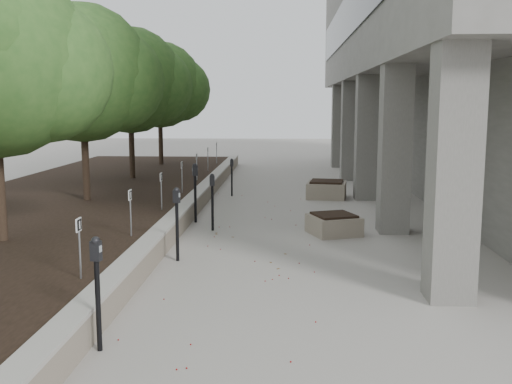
% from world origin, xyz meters
% --- Properties ---
extents(ground, '(90.00, 90.00, 0.00)m').
position_xyz_m(ground, '(0.00, 0.00, 0.00)').
color(ground, '#A29D95').
rests_on(ground, ground).
extents(retaining_wall, '(0.39, 26.00, 0.50)m').
position_xyz_m(retaining_wall, '(-1.82, 9.00, 0.25)').
color(retaining_wall, gray).
rests_on(retaining_wall, ground).
extents(planting_bed, '(7.00, 26.00, 0.40)m').
position_xyz_m(planting_bed, '(-5.50, 9.00, 0.20)').
color(planting_bed, black).
rests_on(planting_bed, ground).
extents(crabapple_tree_3, '(4.60, 4.00, 5.44)m').
position_xyz_m(crabapple_tree_3, '(-4.80, 8.00, 3.12)').
color(crabapple_tree_3, '#2F5B22').
rests_on(crabapple_tree_3, planting_bed).
extents(crabapple_tree_4, '(4.60, 4.00, 5.44)m').
position_xyz_m(crabapple_tree_4, '(-4.80, 13.00, 3.12)').
color(crabapple_tree_4, '#2F5B22').
rests_on(crabapple_tree_4, planting_bed).
extents(crabapple_tree_5, '(4.60, 4.00, 5.44)m').
position_xyz_m(crabapple_tree_5, '(-4.80, 18.00, 3.12)').
color(crabapple_tree_5, '#2F5B22').
rests_on(crabapple_tree_5, planting_bed).
extents(parking_sign_2, '(0.04, 0.22, 0.96)m').
position_xyz_m(parking_sign_2, '(-2.35, 0.50, 0.88)').
color(parking_sign_2, black).
rests_on(parking_sign_2, planting_bed).
extents(parking_sign_3, '(0.04, 0.22, 0.96)m').
position_xyz_m(parking_sign_3, '(-2.35, 3.50, 0.88)').
color(parking_sign_3, black).
rests_on(parking_sign_3, planting_bed).
extents(parking_sign_4, '(0.04, 0.22, 0.96)m').
position_xyz_m(parking_sign_4, '(-2.35, 6.50, 0.88)').
color(parking_sign_4, black).
rests_on(parking_sign_4, planting_bed).
extents(parking_sign_5, '(0.04, 0.22, 0.96)m').
position_xyz_m(parking_sign_5, '(-2.35, 9.50, 0.88)').
color(parking_sign_5, black).
rests_on(parking_sign_5, planting_bed).
extents(parking_sign_6, '(0.04, 0.22, 0.96)m').
position_xyz_m(parking_sign_6, '(-2.35, 12.50, 0.88)').
color(parking_sign_6, black).
rests_on(parking_sign_6, planting_bed).
extents(parking_sign_7, '(0.04, 0.22, 0.96)m').
position_xyz_m(parking_sign_7, '(-2.35, 15.50, 0.88)').
color(parking_sign_7, black).
rests_on(parking_sign_7, planting_bed).
extents(parking_sign_8, '(0.04, 0.22, 0.96)m').
position_xyz_m(parking_sign_8, '(-2.35, 18.50, 0.88)').
color(parking_sign_8, black).
rests_on(parking_sign_8, planting_bed).
extents(parking_meter_1, '(0.17, 0.13, 1.47)m').
position_xyz_m(parking_meter_1, '(-1.52, -1.24, 0.74)').
color(parking_meter_1, black).
rests_on(parking_meter_1, ground).
extents(parking_meter_2, '(0.17, 0.14, 1.47)m').
position_xyz_m(parking_meter_2, '(-1.32, 3.09, 0.74)').
color(parking_meter_2, black).
rests_on(parking_meter_2, ground).
extents(parking_meter_3, '(0.14, 0.10, 1.41)m').
position_xyz_m(parking_meter_3, '(-0.98, 5.95, 0.70)').
color(parking_meter_3, black).
rests_on(parking_meter_3, ground).
extents(parking_meter_4, '(0.18, 0.15, 1.56)m').
position_xyz_m(parking_meter_4, '(-1.55, 6.93, 0.78)').
color(parking_meter_4, black).
rests_on(parking_meter_4, ground).
extents(parking_meter_5, '(0.14, 0.11, 1.28)m').
position_xyz_m(parking_meter_5, '(-1.00, 11.42, 0.64)').
color(parking_meter_5, black).
rests_on(parking_meter_5, ground).
extents(planter_front, '(1.36, 1.36, 0.50)m').
position_xyz_m(planter_front, '(1.96, 5.68, 0.25)').
color(planter_front, gray).
rests_on(planter_front, ground).
extents(planter_back, '(1.41, 1.41, 0.58)m').
position_xyz_m(planter_back, '(2.16, 11.22, 0.29)').
color(planter_back, gray).
rests_on(planter_back, ground).
extents(berry_scatter, '(3.30, 14.10, 0.02)m').
position_xyz_m(berry_scatter, '(-0.10, 5.00, 0.01)').
color(berry_scatter, maroon).
rests_on(berry_scatter, ground).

